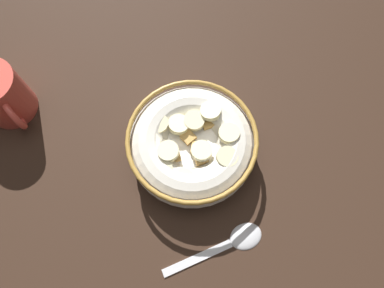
# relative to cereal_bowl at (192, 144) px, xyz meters

# --- Properties ---
(ground_plane) EXTENTS (1.28, 1.28, 0.02)m
(ground_plane) POSITION_rel_cereal_bowl_xyz_m (0.00, 0.00, -0.04)
(ground_plane) COLOR #332116
(cereal_bowl) EXTENTS (0.17, 0.17, 0.06)m
(cereal_bowl) POSITION_rel_cereal_bowl_xyz_m (0.00, 0.00, 0.00)
(cereal_bowl) COLOR silver
(cereal_bowl) RESTS_ON ground_plane
(spoon) EXTENTS (0.06, 0.13, 0.01)m
(spoon) POSITION_rel_cereal_bowl_xyz_m (0.13, -0.03, -0.03)
(spoon) COLOR silver
(spoon) RESTS_ON ground_plane
(coffee_mug) EXTENTS (0.09, 0.07, 0.08)m
(coffee_mug) POSITION_rel_cereal_bowl_xyz_m (-0.21, -0.16, 0.01)
(coffee_mug) COLOR #D84C3F
(coffee_mug) RESTS_ON ground_plane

